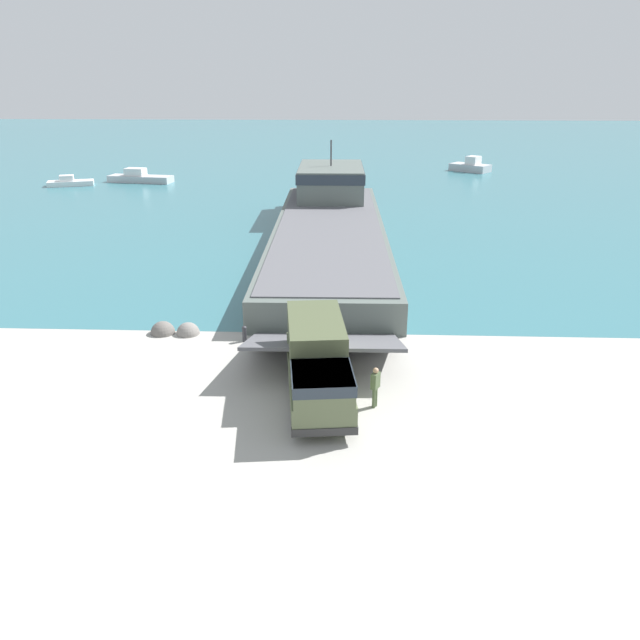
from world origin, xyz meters
TOP-DOWN VIEW (x-y plane):
  - ground_plane at (0.00, 0.00)m, footprint 240.00×240.00m
  - water_surface at (0.00, 95.11)m, footprint 240.00×180.00m
  - landing_craft at (-0.15, 26.09)m, footprint 9.17×42.17m
  - military_truck at (0.10, -1.95)m, footprint 3.30×7.77m
  - soldier_on_ramp at (2.50, -2.76)m, footprint 0.42×0.50m
  - moored_boat_a at (-33.70, 52.54)m, footprint 5.88×3.72m
  - moored_boat_b at (-25.76, 55.69)m, footprint 8.62×3.64m
  - moored_boat_c at (19.21, 67.64)m, footprint 6.05×5.61m
  - mooring_bollard at (-3.95, 3.87)m, footprint 0.26×0.26m
  - shoreline_rock_a at (-7.12, 4.75)m, footprint 1.24×1.24m
  - shoreline_rock_b at (-8.49, 4.78)m, footprint 1.30×1.30m

SIDE VIEW (x-z plane):
  - ground_plane at x=0.00m, z-range 0.00..0.00m
  - shoreline_rock_a at x=-7.12m, z-range -0.62..0.62m
  - shoreline_rock_b at x=-8.49m, z-range -0.65..0.65m
  - water_surface at x=0.00m, z-range 0.00..0.01m
  - moored_boat_a at x=-33.70m, z-range -0.22..1.08m
  - mooring_bollard at x=-3.95m, z-range 0.04..0.89m
  - moored_boat_b at x=-25.76m, z-range -0.30..1.48m
  - moored_boat_c at x=19.21m, z-range -0.37..1.81m
  - soldier_on_ramp at x=2.50m, z-range 0.14..1.93m
  - military_truck at x=0.10m, z-range 0.03..3.16m
  - landing_craft at x=-0.15m, z-range -1.93..5.34m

